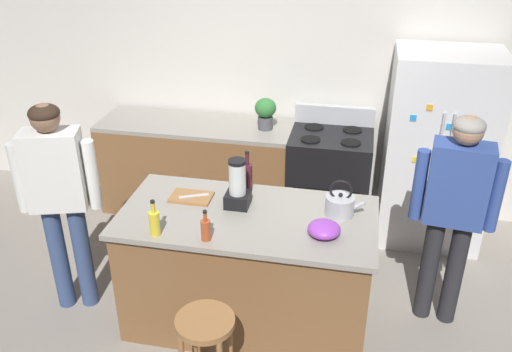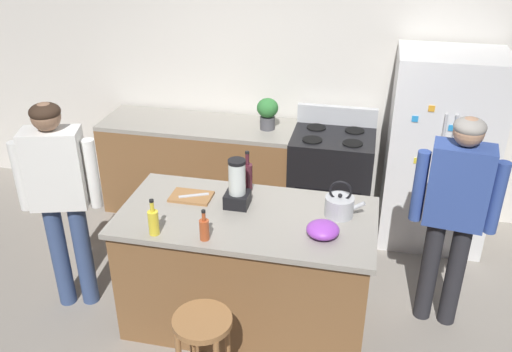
# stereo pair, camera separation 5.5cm
# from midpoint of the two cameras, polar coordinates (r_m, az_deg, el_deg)

# --- Properties ---
(ground_plane) EXTENTS (14.00, 14.00, 0.00)m
(ground_plane) POSITION_cam_midpoint_polar(r_m,az_deg,el_deg) (4.36, -1.19, -14.65)
(ground_plane) COLOR gray
(back_wall) EXTENTS (8.00, 0.10, 2.70)m
(back_wall) POSITION_cam_midpoint_polar(r_m,az_deg,el_deg) (5.38, 3.28, 10.46)
(back_wall) COLOR silver
(back_wall) RESTS_ON ground_plane
(kitchen_island) EXTENTS (1.79, 0.90, 0.94)m
(kitchen_island) POSITION_cam_midpoint_polar(r_m,az_deg,el_deg) (4.05, -1.26, -9.70)
(kitchen_island) COLOR brown
(kitchen_island) RESTS_ON ground_plane
(back_counter_run) EXTENTS (2.00, 0.64, 0.94)m
(back_counter_run) POSITION_cam_midpoint_polar(r_m,az_deg,el_deg) (5.52, -5.84, 0.93)
(back_counter_run) COLOR brown
(back_counter_run) RESTS_ON ground_plane
(refrigerator) EXTENTS (0.90, 0.73, 1.77)m
(refrigerator) POSITION_cam_midpoint_polar(r_m,az_deg,el_deg) (5.12, 18.06, 2.59)
(refrigerator) COLOR silver
(refrigerator) RESTS_ON ground_plane
(stove_range) EXTENTS (0.76, 0.65, 1.12)m
(stove_range) POSITION_cam_midpoint_polar(r_m,az_deg,el_deg) (5.28, 7.31, -0.32)
(stove_range) COLOR black
(stove_range) RESTS_ON ground_plane
(person_by_island_left) EXTENTS (0.59, 0.33, 1.68)m
(person_by_island_left) POSITION_cam_midpoint_polar(r_m,az_deg,el_deg) (4.17, -20.26, -1.48)
(person_by_island_left) COLOR #384C7A
(person_by_island_left) RESTS_ON ground_plane
(person_by_sink_right) EXTENTS (0.60, 0.27, 1.65)m
(person_by_sink_right) POSITION_cam_midpoint_polar(r_m,az_deg,el_deg) (4.02, 19.62, -2.78)
(person_by_sink_right) COLOR #26262B
(person_by_sink_right) RESTS_ON ground_plane
(bar_stool) EXTENTS (0.36, 0.36, 0.68)m
(bar_stool) POSITION_cam_midpoint_polar(r_m,az_deg,el_deg) (3.45, -5.73, -16.56)
(bar_stool) COLOR #9E6B3D
(bar_stool) RESTS_ON ground_plane
(potted_plant) EXTENTS (0.20, 0.20, 0.30)m
(potted_plant) POSITION_cam_midpoint_polar(r_m,az_deg,el_deg) (5.11, 0.68, 6.74)
(potted_plant) COLOR #4C4C51
(potted_plant) RESTS_ON back_counter_run
(blender_appliance) EXTENTS (0.17, 0.17, 0.36)m
(blender_appliance) POSITION_cam_midpoint_polar(r_m,az_deg,el_deg) (3.83, -2.36, -1.13)
(blender_appliance) COLOR black
(blender_appliance) RESTS_ON kitchen_island
(bottle_cooking_sauce) EXTENTS (0.06, 0.06, 0.22)m
(bottle_cooking_sauce) POSITION_cam_midpoint_polar(r_m,az_deg,el_deg) (3.51, -5.72, -5.55)
(bottle_cooking_sauce) COLOR #B24C26
(bottle_cooking_sauce) RESTS_ON kitchen_island
(bottle_soda) EXTENTS (0.07, 0.07, 0.26)m
(bottle_soda) POSITION_cam_midpoint_polar(r_m,az_deg,el_deg) (3.60, -10.98, -4.77)
(bottle_soda) COLOR yellow
(bottle_soda) RESTS_ON kitchen_island
(bottle_wine) EXTENTS (0.08, 0.08, 0.32)m
(bottle_wine) POSITION_cam_midpoint_polar(r_m,az_deg,el_deg) (4.05, -1.31, 0.01)
(bottle_wine) COLOR #471923
(bottle_wine) RESTS_ON kitchen_island
(mixing_bowl) EXTENTS (0.22, 0.22, 0.10)m
(mixing_bowl) POSITION_cam_midpoint_polar(r_m,az_deg,el_deg) (3.57, 6.68, -5.53)
(mixing_bowl) COLOR purple
(mixing_bowl) RESTS_ON kitchen_island
(tea_kettle) EXTENTS (0.28, 0.20, 0.27)m
(tea_kettle) POSITION_cam_midpoint_polar(r_m,az_deg,el_deg) (3.79, 8.36, -2.98)
(tea_kettle) COLOR #B7BABF
(tea_kettle) RESTS_ON kitchen_island
(cutting_board) EXTENTS (0.30, 0.20, 0.02)m
(cutting_board) POSITION_cam_midpoint_polar(r_m,az_deg,el_deg) (4.01, -7.16, -2.20)
(cutting_board) COLOR #9E6B3D
(cutting_board) RESTS_ON kitchen_island
(chef_knife) EXTENTS (0.21, 0.12, 0.01)m
(chef_knife) POSITION_cam_midpoint_polar(r_m,az_deg,el_deg) (4.00, -6.90, -2.07)
(chef_knife) COLOR #B7BABF
(chef_knife) RESTS_ON cutting_board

